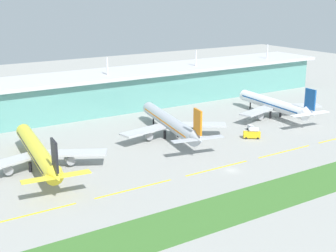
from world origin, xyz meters
TOP-DOWN VIEW (x-y plane):
  - ground_plane at (0.00, 0.00)m, footprint 600.00×600.00m
  - terminal_building at (-0.00, 105.08)m, footprint 288.00×34.00m
  - airliner_near at (-57.22, 38.35)m, footprint 48.46×65.68m
  - airliner_middle at (3.38, 45.27)m, footprint 47.81×65.03m
  - airliner_far at (65.73, 45.53)m, footprint 48.55×58.73m
  - taxiway_stripe_west at (-71.00, 4.41)m, footprint 28.00×0.70m
  - taxiway_stripe_mid_west at (-37.00, 4.41)m, footprint 28.00×0.70m
  - taxiway_stripe_centre at (-3.00, 4.41)m, footprint 28.00×0.70m
  - taxiway_stripe_mid_east at (31.00, 4.41)m, footprint 28.00×0.70m
  - grass_verge at (0.00, -23.30)m, footprint 300.00×18.00m
  - fuel_truck at (32.05, 24.48)m, footprint 7.34×6.37m
  - baggage_cart at (39.69, 33.91)m, footprint 2.77×3.94m

SIDE VIEW (x-z plane):
  - ground_plane at x=0.00m, z-range 0.00..0.00m
  - taxiway_stripe_west at x=-71.00m, z-range 0.00..0.04m
  - taxiway_stripe_mid_west at x=-37.00m, z-range 0.00..0.04m
  - taxiway_stripe_centre at x=-3.00m, z-range 0.00..0.04m
  - taxiway_stripe_mid_east at x=31.00m, z-range 0.00..0.04m
  - grass_verge at x=0.00m, z-range 0.00..0.10m
  - baggage_cart at x=39.69m, z-range 0.02..2.50m
  - fuel_truck at x=32.05m, z-range -0.21..4.74m
  - airliner_far at x=65.73m, z-range -3.01..15.89m
  - airliner_middle at x=3.38m, z-range -3.00..15.90m
  - airliner_near at x=-57.22m, z-range -3.00..15.90m
  - terminal_building at x=0.00m, z-range -4.30..24.61m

